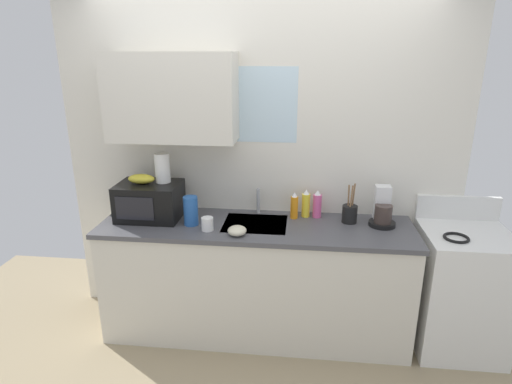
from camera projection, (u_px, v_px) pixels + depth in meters
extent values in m
cube|color=silver|center=(261.00, 166.00, 3.33)|extent=(3.06, 0.10, 2.50)
cube|color=silver|center=(172.00, 97.00, 3.02)|extent=(0.92, 0.32, 0.62)
cube|color=silver|center=(259.00, 105.00, 3.14)|extent=(0.56, 0.02, 0.55)
cube|color=silver|center=(256.00, 281.00, 3.25)|extent=(2.26, 0.60, 0.86)
cube|color=#4C4C51|center=(256.00, 227.00, 3.11)|extent=(2.29, 0.63, 0.03)
cube|color=#9EA0A5|center=(255.00, 232.00, 3.15)|extent=(0.46, 0.38, 0.14)
cylinder|color=#B2B5BA|center=(258.00, 201.00, 3.30)|extent=(0.03, 0.03, 0.20)
cube|color=white|center=(460.00, 291.00, 3.09)|extent=(0.60, 0.60, 0.90)
torus|color=black|center=(456.00, 238.00, 2.87)|extent=(0.17, 0.17, 0.02)
cube|color=white|center=(458.00, 208.00, 3.19)|extent=(0.60, 0.04, 0.18)
cube|color=black|center=(150.00, 201.00, 3.20)|extent=(0.46, 0.34, 0.27)
cube|color=black|center=(135.00, 209.00, 3.04)|extent=(0.28, 0.01, 0.17)
ellipsoid|color=gold|center=(141.00, 179.00, 3.15)|extent=(0.20, 0.11, 0.07)
cylinder|color=white|center=(163.00, 168.00, 3.16)|extent=(0.11, 0.11, 0.22)
cylinder|color=black|center=(382.00, 224.00, 3.08)|extent=(0.19, 0.19, 0.03)
cylinder|color=#3F332D|center=(383.00, 214.00, 3.05)|extent=(0.12, 0.12, 0.13)
cube|color=silver|center=(382.00, 203.00, 3.11)|extent=(0.11, 0.09, 0.26)
cylinder|color=orange|center=(294.00, 207.00, 3.20)|extent=(0.06, 0.06, 0.17)
cone|color=white|center=(295.00, 195.00, 3.17)|extent=(0.04, 0.04, 0.04)
cylinder|color=yellow|center=(306.00, 205.00, 3.23)|extent=(0.06, 0.06, 0.18)
cone|color=white|center=(306.00, 192.00, 3.20)|extent=(0.05, 0.05, 0.04)
cylinder|color=#E55999|center=(317.00, 206.00, 3.22)|extent=(0.06, 0.06, 0.18)
cone|color=white|center=(318.00, 193.00, 3.19)|extent=(0.05, 0.05, 0.04)
cylinder|color=#2659A5|center=(191.00, 211.00, 3.07)|extent=(0.10, 0.10, 0.21)
cylinder|color=white|center=(207.00, 224.00, 2.99)|extent=(0.08, 0.08, 0.09)
cylinder|color=black|center=(350.00, 214.00, 3.13)|extent=(0.11, 0.11, 0.13)
cylinder|color=olive|center=(348.00, 201.00, 3.10)|extent=(0.02, 0.03, 0.25)
cylinder|color=olive|center=(353.00, 200.00, 3.10)|extent=(0.02, 0.02, 0.26)
cylinder|color=olive|center=(351.00, 202.00, 3.08)|extent=(0.03, 0.02, 0.25)
ellipsoid|color=beige|center=(237.00, 231.00, 2.92)|extent=(0.13, 0.13, 0.06)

